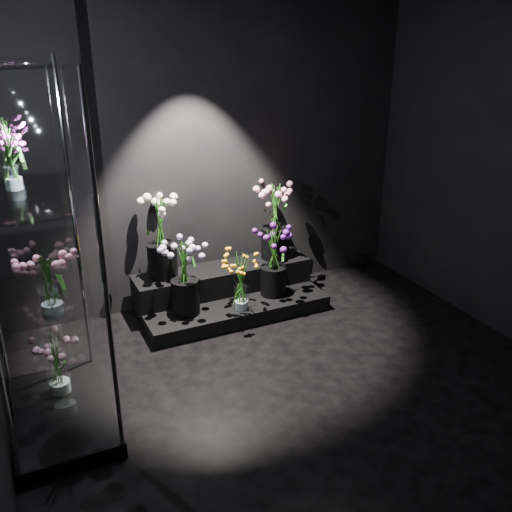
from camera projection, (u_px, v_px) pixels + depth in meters
floor at (315, 405)px, 4.07m from camera, size 4.00×4.00×0.00m
wall_back at (209, 156)px, 5.21m from camera, size 4.00×0.00×4.00m
display_riser at (228, 292)px, 5.40m from camera, size 1.71×0.76×0.38m
display_case at (38, 264)px, 3.45m from camera, size 0.64×1.07×2.36m
bouquet_orange_bells at (241, 281)px, 5.02m from camera, size 0.33×0.33×0.54m
bouquet_lilac at (184, 272)px, 4.91m from camera, size 0.45×0.45×0.67m
bouquet_purple at (274, 258)px, 5.27m from camera, size 0.39×0.39×0.67m
bouquet_cream_roses at (161, 231)px, 5.04m from camera, size 0.52×0.52×0.77m
bouquet_pink_roses at (275, 217)px, 5.47m from camera, size 0.46×0.46×0.75m
bouquet_case_pink at (49, 282)px, 3.32m from camera, size 0.38×0.38×0.41m
bouquet_case_magenta at (9, 155)px, 3.31m from camera, size 0.24×0.24×0.39m
bouquet_case_base_pink at (57, 363)px, 3.95m from camera, size 0.37×0.37×0.45m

